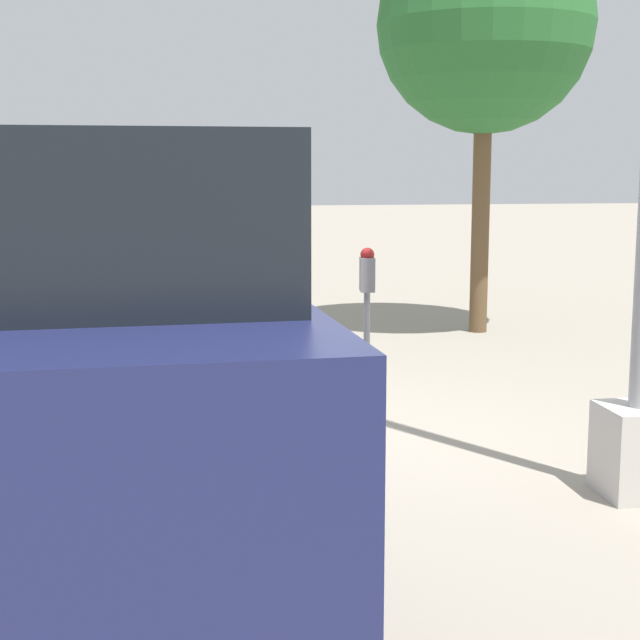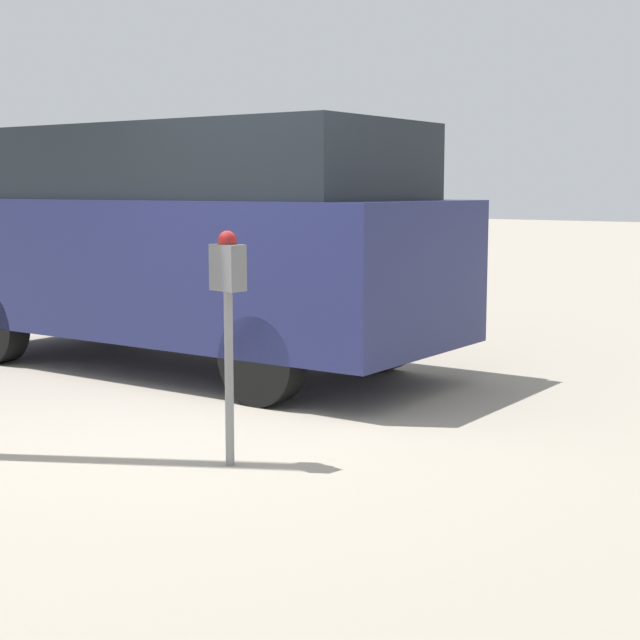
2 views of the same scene
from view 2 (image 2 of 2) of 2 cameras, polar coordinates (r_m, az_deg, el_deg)
name	(u,v)px [view 2 (image 2 of 2)]	position (r m, az deg, el deg)	size (l,w,h in m)	color
ground_plane	(208,425)	(6.65, -6.55, -6.08)	(80.00, 80.00, 0.00)	gray
parking_meter_near	(228,293)	(5.52, -5.37, 1.55)	(0.21, 0.14, 1.34)	gray
parked_van	(185,239)	(8.66, -7.83, 4.69)	(5.04, 2.14, 2.10)	navy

